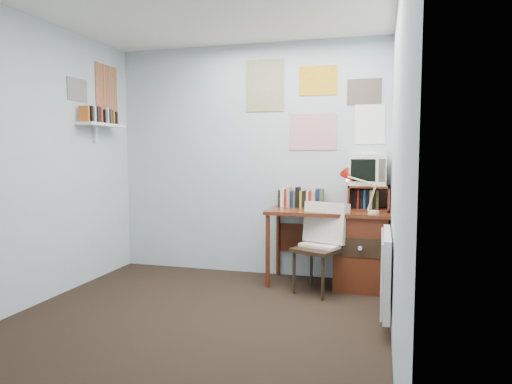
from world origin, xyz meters
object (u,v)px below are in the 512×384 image
crt_tv (367,168)px  radiator (386,271)px  tv_riser (369,198)px  desk (355,247)px  desk_chair (317,250)px  desk_lamp (374,194)px  wall_shelf (102,125)px

crt_tv → radiator: crt_tv is taller
radiator → tv_riser: bearing=99.3°
desk → desk_chair: bearing=-137.8°
desk_lamp → tv_riser: size_ratio=0.93×
desk_chair → tv_riser: 0.77m
tv_riser → desk_chair: bearing=-137.6°
radiator → desk: bearing=107.2°
desk_lamp → radiator: (0.12, -0.79, -0.53)m
desk_lamp → radiator: size_ratio=0.46×
tv_riser → radiator: size_ratio=0.50×
tv_riser → crt_tv: 0.29m
desk_chair → crt_tv: (0.43, 0.44, 0.76)m
desk_chair → wall_shelf: (-2.24, -0.07, 1.20)m
desk_chair → tv_riser: (0.45, 0.42, 0.47)m
tv_riser → radiator: bearing=-80.7°
desk → crt_tv: size_ratio=3.40×
tv_riser → crt_tv: (-0.02, 0.02, 0.29)m
desk_chair → tv_riser: tv_riser is taller
radiator → wall_shelf: (-2.86, 0.55, 1.20)m
desk_lamp → radiator: 0.96m
crt_tv → wall_shelf: wall_shelf is taller
wall_shelf → radiator: bearing=-10.9°
desk_chair → radiator: bearing=-20.5°
desk → desk_chair: 0.45m
desk → desk_chair: (-0.34, -0.30, 0.01)m
desk_lamp → tv_riser: desk_lamp is taller
desk_lamp → desk: bearing=126.0°
desk → radiator: bearing=-72.8°
desk_chair → crt_tv: size_ratio=2.37×
desk → tv_riser: bearing=43.0°
wall_shelf → desk_lamp: bearing=5.0°
desk_chair → desk_lamp: (0.51, 0.16, 0.53)m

